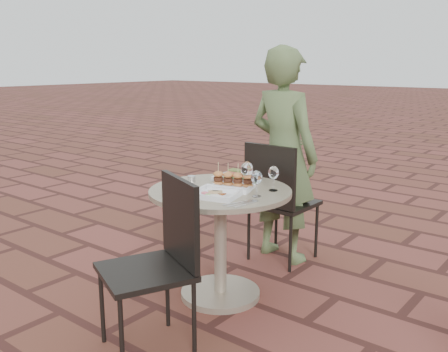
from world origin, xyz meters
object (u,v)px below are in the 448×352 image
Objects in this scene: chair_far at (277,193)px; plate_tuna at (217,193)px; plate_sliders at (233,182)px; cafe_table at (220,226)px; diner at (283,155)px; chair_near at (162,251)px; plate_salmon at (236,177)px.

chair_far is 0.88m from plate_tuna.
plate_tuna is (0.03, -0.20, -0.02)m from plate_sliders.
plate_tuna reaches higher than cafe_table.
cafe_table is 0.55× the size of diner.
plate_tuna is (0.12, -0.85, 0.20)m from chair_far.
plate_tuna is at bearing 119.47° from chair_near.
plate_tuna is (0.15, -0.98, -0.07)m from diner.
chair_near is at bearing 104.14° from diner.
diner is (-0.20, 1.50, 0.27)m from chair_near.
cafe_table is 0.72m from chair_far.
chair_far is 0.30m from diner.
plate_sliders is (0.05, 0.07, 0.29)m from cafe_table.
plate_salmon is 0.81× the size of plate_tuna.
chair_near is 3.51× the size of plate_salmon.
chair_far is (-0.03, 0.72, 0.07)m from cafe_table.
diner is 0.99m from plate_tuna.
chair_near is 0.76m from plate_sliders.
diner is 5.06× the size of plate_sliders.
diner is at bearing 94.21° from cafe_table.
plate_tuna is at bearing 105.19° from diner.
chair_near reaches higher than cafe_table.
plate_salmon is (-0.02, -0.57, -0.07)m from diner.
cafe_table is 2.79× the size of plate_sliders.
chair_far reaches higher than plate_tuna.
chair_far is at bearing 120.93° from chair_near.
diner is at bearing 98.27° from plate_sliders.
diner is (-0.03, 0.12, 0.27)m from chair_far.
cafe_table is at bearing 93.84° from chair_far.
plate_sliders is at bearing 51.98° from cafe_table.
cafe_table is at bearing 125.59° from chair_near.
diner is 6.18× the size of plate_salmon.
plate_salmon is (-0.21, 0.93, 0.20)m from chair_near.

